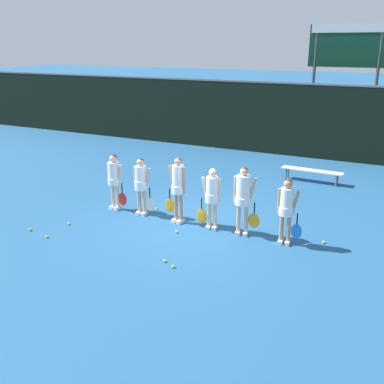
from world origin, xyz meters
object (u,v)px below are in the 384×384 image
Objects in this scene: tennis_ball_1 at (69,224)px; tennis_ball_7 at (47,237)px; tennis_ball_4 at (324,242)px; scoreboard at (347,56)px; tennis_ball_5 at (157,209)px; bench_courtside at (312,171)px; player_2 at (178,185)px; tennis_ball_0 at (177,232)px; tennis_ball_2 at (165,261)px; tennis_ball_6 at (30,229)px; tennis_ball_3 at (173,266)px; player_0 at (114,177)px; player_4 at (243,195)px; player_3 at (212,195)px; player_1 at (141,182)px; player_5 at (287,207)px.

tennis_ball_1 is 1.04× the size of tennis_ball_7.
tennis_ball_7 is (-6.23, -2.75, -0.00)m from tennis_ball_4.
scoreboard is 83.30× the size of tennis_ball_5.
bench_courtside is 1.19× the size of player_2.
tennis_ball_1 is at bearing -164.12° from tennis_ball_0.
tennis_ball_2 is 3.99m from tennis_ball_6.
tennis_ball_6 is at bearing -159.37° from tennis_ball_4.
tennis_ball_3 is (0.29, -0.15, 0.00)m from tennis_ball_2.
tennis_ball_0 is 1.00× the size of tennis_ball_2.
tennis_ball_1 is (-0.40, -1.57, -0.93)m from player_0.
tennis_ball_0 reaches higher than tennis_ball_7.
player_4 is 2.61m from tennis_ball_2.
scoreboard reaches higher than tennis_ball_1.
player_3 is (-1.40, -5.38, 0.57)m from bench_courtside.
tennis_ball_5 is (-1.33, 1.23, -0.00)m from tennis_ball_0.
player_3 is 2.27m from tennis_ball_5.
player_3 is (0.99, -0.01, -0.12)m from player_2.
player_4 reaches higher than tennis_ball_4.
tennis_ball_3 is at bearing 0.44° from tennis_ball_7.
tennis_ball_6 is (-5.53, -7.61, -0.34)m from bench_courtside.
tennis_ball_2 is at bearing -50.85° from player_1.
player_4 is 1.95m from tennis_ball_0.
player_2 is at bearing -111.85° from bench_courtside.
tennis_ball_0 is 1.06× the size of tennis_ball_5.
tennis_ball_0 is (2.43, -0.77, -0.93)m from player_0.
tennis_ball_3 is 4.28m from tennis_ball_6.
bench_courtside is 9.13m from tennis_ball_7.
tennis_ball_2 is (-0.14, -2.19, -0.90)m from player_3.
player_0 is (-4.48, -10.59, -3.13)m from scoreboard.
tennis_ball_3 is (-1.80, -2.29, -0.92)m from player_5.
player_4 is at bearing 18.74° from tennis_ball_1.
player_4 is 2.65m from tennis_ball_3.
scoreboard reaches higher than bench_courtside.
scoreboard is 3.31× the size of player_3.
tennis_ball_4 is at bearing -72.06° from bench_courtside.
player_4 is 5.55m from tennis_ball_6.
tennis_ball_5 is at bearing 64.14° from tennis_ball_7.
player_3 is at bearing 7.44° from player_2.
bench_courtside is at bearing 74.22° from player_2.
player_3 is 23.79× the size of tennis_ball_0.
player_2 is 2.81m from tennis_ball_3.
player_5 is 3.06m from tennis_ball_3.
tennis_ball_7 is at bearing -119.72° from bench_courtside.
tennis_ball_2 is 3.32m from tennis_ball_5.
tennis_ball_6 is (-2.13, -2.79, 0.00)m from tennis_ball_5.
scoreboard is 6.49m from bench_courtside.
player_5 is at bearing 23.34° from tennis_ball_7.
tennis_ball_1 is at bearing -171.81° from player_4.
tennis_ball_3 is 1.01× the size of tennis_ball_6.
player_2 reaches higher than tennis_ball_7.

